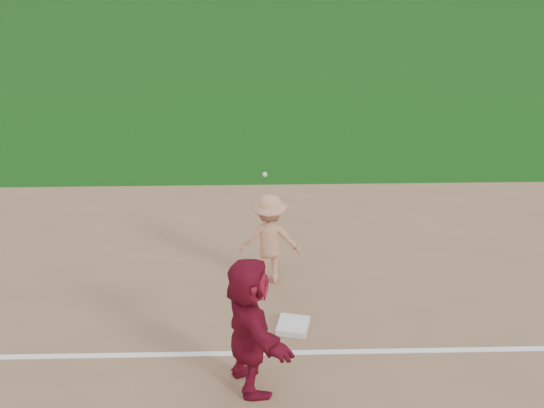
{
  "coord_description": "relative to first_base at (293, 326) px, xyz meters",
  "views": [
    {
      "loc": [
        -0.25,
        -8.69,
        6.42
      ],
      "look_at": [
        0.0,
        1.5,
        1.3
      ],
      "focal_mm": 45.0,
      "sensor_mm": 36.0,
      "label": 1
    }
  ],
  "objects": [
    {
      "name": "base_runner",
      "position": [
        -0.65,
        -1.24,
        0.94
      ],
      "size": [
        1.16,
        1.93,
        1.98
      ],
      "primitive_type": "imported",
      "rotation": [
        0.0,
        0.0,
        1.91
      ],
      "color": "maroon",
      "rests_on": "infield_dirt"
    },
    {
      "name": "foul_line",
      "position": [
        -0.28,
        -0.58,
        -0.05
      ],
      "size": [
        60.0,
        0.1,
        0.01
      ],
      "primitive_type": "cube",
      "color": "white",
      "rests_on": "infield_dirt"
    },
    {
      "name": "first_base",
      "position": [
        0.0,
        0.0,
        0.0
      ],
      "size": [
        0.55,
        0.55,
        0.1
      ],
      "primitive_type": "cube",
      "rotation": [
        0.0,
        0.0,
        -0.23
      ],
      "color": "silver",
      "rests_on": "infield_dirt"
    },
    {
      "name": "ground",
      "position": [
        -0.28,
        0.22,
        -0.07
      ],
      "size": [
        160.0,
        160.0,
        0.0
      ],
      "primitive_type": "plane",
      "color": "#10430D",
      "rests_on": "ground"
    },
    {
      "name": "first_base_play",
      "position": [
        -0.33,
        1.37,
        0.75
      ],
      "size": [
        1.06,
        0.87,
        2.25
      ],
      "color": "#AAAAAC",
      "rests_on": "infield_dirt"
    }
  ]
}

